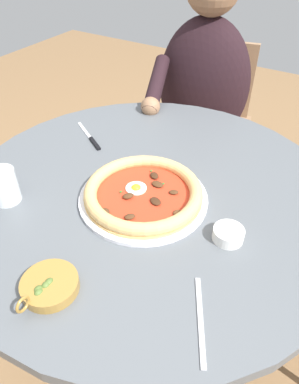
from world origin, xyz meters
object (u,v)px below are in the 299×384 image
(pizza_on_plate, at_px, (143,194))
(steak_knife, at_px, (92,139))
(dining_table, at_px, (149,225))
(ramekin_capers, at_px, (228,234))
(diner_person, at_px, (199,126))
(fork_utensil, at_px, (200,319))
(cafe_chair_diner, at_px, (205,115))
(olive_pan, at_px, (48,285))
(water_glass, at_px, (4,188))

(pizza_on_plate, height_order, steak_knife, pizza_on_plate)
(dining_table, bearing_deg, ramekin_capers, 75.93)
(dining_table, bearing_deg, diner_person, -166.47)
(dining_table, height_order, pizza_on_plate, pizza_on_plate)
(diner_person, bearing_deg, ramekin_capers, 28.61)
(dining_table, relative_size, steak_knife, 6.07)
(ramekin_capers, relative_size, fork_utensil, 0.43)
(steak_knife, xyz_separation_m, cafe_chair_diner, (-0.73, 0.08, -0.22))
(steak_knife, bearing_deg, olive_pan, 30.10)
(ramekin_capers, bearing_deg, steak_knife, -108.08)
(water_glass, height_order, fork_utensil, water_glass)
(ramekin_capers, xyz_separation_m, fork_utensil, (0.22, 0.03, -0.01))
(water_glass, distance_m, ramekin_capers, 0.56)
(dining_table, xyz_separation_m, olive_pan, (0.38, -0.00, 0.15))
(olive_pan, bearing_deg, water_glass, -117.26)
(water_glass, height_order, diner_person, diner_person)
(olive_pan, xyz_separation_m, cafe_chair_diner, (-1.22, -0.20, -0.23))
(diner_person, relative_size, cafe_chair_diner, 1.42)
(pizza_on_plate, height_order, ramekin_capers, pizza_on_plate)
(dining_table, xyz_separation_m, cafe_chair_diner, (-0.84, -0.20, -0.08))
(water_glass, xyz_separation_m, cafe_chair_diner, (-1.07, 0.09, -0.25))
(water_glass, relative_size, olive_pan, 0.64)
(dining_table, distance_m, ramekin_capers, 0.30)
(cafe_chair_diner, bearing_deg, water_glass, -4.52)
(water_glass, bearing_deg, ramekin_capers, 107.40)
(fork_utensil, bearing_deg, olive_pan, -71.38)
(fork_utensil, bearing_deg, dining_table, -134.57)
(pizza_on_plate, bearing_deg, dining_table, -165.95)
(diner_person, bearing_deg, dining_table, 13.53)
(diner_person, distance_m, cafe_chair_diner, 0.14)
(water_glass, xyz_separation_m, olive_pan, (0.15, 0.28, -0.03))
(fork_utensil, bearing_deg, ramekin_capers, -170.92)
(pizza_on_plate, distance_m, water_glass, 0.35)
(fork_utensil, distance_m, diner_person, 1.11)
(steak_knife, height_order, ramekin_capers, ramekin_capers)
(ramekin_capers, height_order, fork_utensil, ramekin_capers)
(fork_utensil, height_order, cafe_chair_diner, cafe_chair_diner)
(steak_knife, bearing_deg, dining_table, 68.55)
(diner_person, bearing_deg, fork_utensil, 24.72)
(dining_table, xyz_separation_m, pizza_on_plate, (0.05, 0.01, 0.16))
(fork_utensil, xyz_separation_m, diner_person, (-0.99, -0.46, -0.20))
(steak_knife, distance_m, fork_utensil, 0.69)
(water_glass, bearing_deg, dining_table, 128.86)
(pizza_on_plate, distance_m, steak_knife, 0.34)
(dining_table, height_order, fork_utensil, fork_utensil)
(pizza_on_plate, relative_size, water_glass, 3.68)
(water_glass, relative_size, ramekin_capers, 1.27)
(water_glass, bearing_deg, diner_person, 172.96)
(pizza_on_plate, relative_size, steak_knife, 1.95)
(steak_knife, distance_m, cafe_chair_diner, 0.77)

